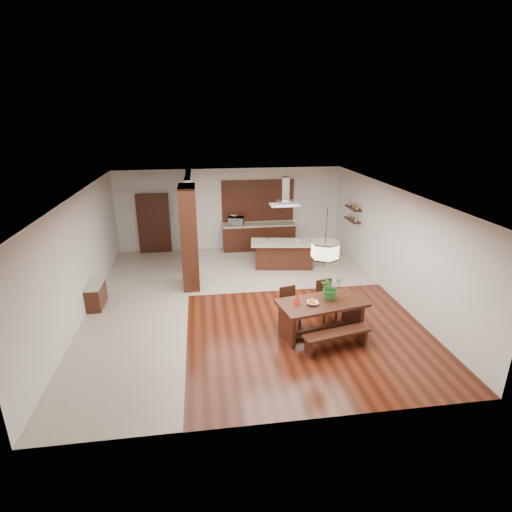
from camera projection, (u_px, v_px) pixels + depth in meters
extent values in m
plane|color=#38140A|center=(245.00, 301.00, 10.64)|extent=(9.00, 9.00, 0.00)
cube|color=white|center=(244.00, 193.00, 9.66)|extent=(8.00, 9.00, 0.04)
cube|color=silver|center=(230.00, 209.00, 14.34)|extent=(8.00, 0.04, 2.90)
cube|color=silver|center=(279.00, 345.00, 5.96)|extent=(8.00, 0.04, 2.90)
cube|color=silver|center=(80.00, 257.00, 9.62)|extent=(0.04, 9.00, 2.90)
cube|color=silver|center=(393.00, 242.00, 10.68)|extent=(0.04, 9.00, 2.90)
cube|color=beige|center=(139.00, 307.00, 10.27)|extent=(2.50, 9.00, 0.01)
cube|color=beige|center=(274.00, 265.00, 13.13)|extent=(5.50, 4.00, 0.01)
cube|color=#3A190E|center=(244.00, 193.00, 9.66)|extent=(8.00, 9.00, 0.02)
cube|color=black|center=(189.00, 238.00, 11.08)|extent=(0.45, 1.00, 2.90)
cube|color=silver|center=(190.00, 219.00, 13.04)|extent=(0.18, 2.40, 2.90)
cube|color=black|center=(96.00, 295.00, 10.21)|extent=(0.37, 0.88, 0.63)
cube|color=black|center=(154.00, 224.00, 14.02)|extent=(1.10, 0.20, 2.10)
cube|color=black|center=(259.00, 237.00, 14.53)|extent=(2.60, 0.60, 0.90)
cube|color=beige|center=(259.00, 225.00, 14.37)|extent=(2.60, 0.62, 0.05)
cube|color=#99662E|center=(258.00, 200.00, 14.34)|extent=(2.60, 0.08, 1.50)
cube|color=black|center=(352.00, 220.00, 13.10)|extent=(0.26, 0.90, 0.04)
cube|color=black|center=(353.00, 208.00, 12.97)|extent=(0.26, 0.90, 0.04)
cube|color=black|center=(322.00, 303.00, 8.81)|extent=(2.07, 1.33, 0.06)
cube|color=black|center=(287.00, 325.00, 8.68)|extent=(0.24, 0.77, 0.73)
cube|color=black|center=(353.00, 313.00, 9.20)|extent=(0.24, 0.77, 0.73)
imported|color=#246822|center=(331.00, 288.00, 8.85)|extent=(0.60, 0.56, 0.54)
imported|color=beige|center=(313.00, 303.00, 8.65)|extent=(0.28, 0.28, 0.06)
cone|color=red|center=(297.00, 299.00, 8.64)|extent=(0.17, 0.17, 0.23)
cylinder|color=gold|center=(347.00, 297.00, 8.90)|extent=(0.08, 0.08, 0.09)
cube|color=black|center=(284.00, 255.00, 12.83)|extent=(1.89, 0.94, 0.82)
cube|color=beige|center=(284.00, 243.00, 12.65)|extent=(2.20, 1.20, 0.05)
imported|color=silver|center=(298.00, 241.00, 12.59)|extent=(0.13, 0.13, 0.09)
imported|color=#AFB1B6|center=(236.00, 221.00, 14.17)|extent=(0.60, 0.48, 0.29)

